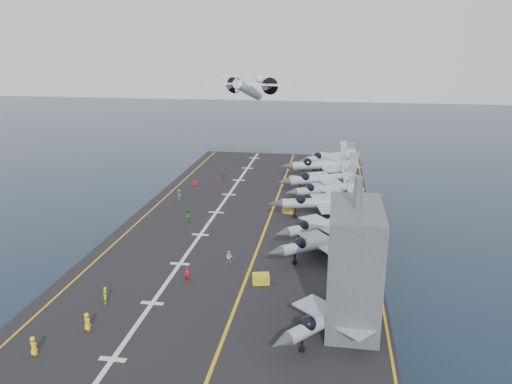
# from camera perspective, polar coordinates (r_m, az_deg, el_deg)

# --- Properties ---
(ground) EXTENTS (500.00, 500.00, 0.00)m
(ground) POSITION_cam_1_polar(r_m,az_deg,el_deg) (85.22, -0.42, -9.17)
(ground) COLOR #142135
(ground) RESTS_ON ground
(hull) EXTENTS (36.00, 90.00, 10.00)m
(hull) POSITION_cam_1_polar(r_m,az_deg,el_deg) (83.15, -0.43, -6.08)
(hull) COLOR #56595E
(hull) RESTS_ON ground
(flight_deck) EXTENTS (38.00, 92.00, 0.40)m
(flight_deck) POSITION_cam_1_polar(r_m,az_deg,el_deg) (81.25, -0.44, -2.70)
(flight_deck) COLOR black
(flight_deck) RESTS_ON hull
(foul_line) EXTENTS (0.35, 90.00, 0.02)m
(foul_line) POSITION_cam_1_polar(r_m,az_deg,el_deg) (80.78, 1.67, -2.66)
(foul_line) COLOR gold
(foul_line) RESTS_ON flight_deck
(landing_centerline) EXTENTS (0.50, 90.00, 0.02)m
(landing_centerline) POSITION_cam_1_polar(r_m,az_deg,el_deg) (82.31, -4.57, -2.33)
(landing_centerline) COLOR silver
(landing_centerline) RESTS_ON flight_deck
(deck_edge_port) EXTENTS (0.25, 90.00, 0.02)m
(deck_edge_port) POSITION_cam_1_polar(r_m,az_deg,el_deg) (85.45, -11.76, -1.91)
(deck_edge_port) COLOR gold
(deck_edge_port) RESTS_ON flight_deck
(deck_edge_stbd) EXTENTS (0.25, 90.00, 0.02)m
(deck_edge_stbd) POSITION_cam_1_polar(r_m,az_deg,el_deg) (80.45, 12.70, -3.17)
(deck_edge_stbd) COLOR gold
(deck_edge_stbd) RESTS_ON flight_deck
(island_superstructure) EXTENTS (5.00, 10.00, 15.00)m
(island_superstructure) POSITION_cam_1_polar(r_m,az_deg,el_deg) (49.62, 11.19, -6.67)
(island_superstructure) COLOR #56595E
(island_superstructure) RESTS_ON flight_deck
(fighter_jet_0) EXTENTS (14.77, 15.21, 4.43)m
(fighter_jet_0) POSITION_cam_1_polar(r_m,az_deg,el_deg) (48.82, 8.35, -13.91)
(fighter_jet_0) COLOR #A2A9B3
(fighter_jet_0) RESTS_ON flight_deck
(fighter_jet_2) EXTENTS (16.11, 14.98, 4.66)m
(fighter_jet_2) POSITION_cam_1_polar(r_m,az_deg,el_deg) (64.70, 7.35, -5.73)
(fighter_jet_2) COLOR gray
(fighter_jet_2) RESTS_ON flight_deck
(fighter_jet_3) EXTENTS (16.03, 15.26, 4.64)m
(fighter_jet_3) POSITION_cam_1_polar(r_m,az_deg,el_deg) (70.81, 7.42, -3.70)
(fighter_jet_3) COLOR gray
(fighter_jet_3) RESTS_ON flight_deck
(fighter_jet_4) EXTENTS (16.89, 13.13, 5.22)m
(fighter_jet_4) POSITION_cam_1_polar(r_m,az_deg,el_deg) (79.68, 7.47, -1.12)
(fighter_jet_4) COLOR gray
(fighter_jet_4) RESTS_ON flight_deck
(fighter_jet_5) EXTENTS (15.92, 14.01, 4.63)m
(fighter_jet_5) POSITION_cam_1_polar(r_m,az_deg,el_deg) (87.98, 7.94, 0.40)
(fighter_jet_5) COLOR #9BA1AB
(fighter_jet_5) RESTS_ON flight_deck
(fighter_jet_6) EXTENTS (18.15, 15.70, 5.30)m
(fighter_jet_6) POSITION_cam_1_polar(r_m,az_deg,el_deg) (93.42, 7.53, 1.61)
(fighter_jet_6) COLOR gray
(fighter_jet_6) RESTS_ON flight_deck
(fighter_jet_7) EXTENTS (18.14, 14.31, 5.55)m
(fighter_jet_7) POSITION_cam_1_polar(r_m,az_deg,el_deg) (103.26, 7.83, 3.15)
(fighter_jet_7) COLOR #98A2A9
(fighter_jet_7) RESTS_ON flight_deck
(fighter_jet_8) EXTENTS (17.74, 17.40, 5.18)m
(fighter_jet_8) POSITION_cam_1_polar(r_m,az_deg,el_deg) (111.66, 8.34, 4.07)
(fighter_jet_8) COLOR #8D969C
(fighter_jet_8) RESTS_ON flight_deck
(tow_cart_a) EXTENTS (2.19, 1.69, 1.17)m
(tow_cart_a) POSITION_cam_1_polar(r_m,az_deg,el_deg) (58.77, 0.55, -9.89)
(tow_cart_a) COLOR gold
(tow_cart_a) RESTS_ON flight_deck
(tow_cart_b) EXTENTS (2.19, 1.69, 1.16)m
(tow_cart_b) POSITION_cam_1_polar(r_m,az_deg,el_deg) (81.96, 3.76, -1.98)
(tow_cart_b) COLOR gold
(tow_cart_b) RESTS_ON flight_deck
(tow_cart_c) EXTENTS (2.68, 2.22, 1.38)m
(tow_cart_c) POSITION_cam_1_polar(r_m,az_deg,el_deg) (98.80, 4.52, 1.37)
(tow_cart_c) COLOR gold
(tow_cart_c) RESTS_ON flight_deck
(crew_0) EXTENTS (1.33, 1.18, 1.85)m
(crew_0) POSITION_cam_1_polar(r_m,az_deg,el_deg) (52.67, -18.74, -13.85)
(crew_0) COLOR yellow
(crew_0) RESTS_ON flight_deck
(crew_1) EXTENTS (0.99, 1.28, 1.91)m
(crew_1) POSITION_cam_1_polar(r_m,az_deg,el_deg) (56.86, -16.87, -11.24)
(crew_1) COLOR yellow
(crew_1) RESTS_ON flight_deck
(crew_2) EXTENTS (1.28, 1.43, 1.99)m
(crew_2) POSITION_cam_1_polar(r_m,az_deg,el_deg) (78.31, -7.71, -2.70)
(crew_2) COLOR green
(crew_2) RESTS_ON flight_deck
(crew_3) EXTENTS (1.35, 1.35, 1.91)m
(crew_3) POSITION_cam_1_polar(r_m,az_deg,el_deg) (89.18, -8.75, -0.32)
(crew_3) COLOR #278436
(crew_3) RESTS_ON flight_deck
(crew_4) EXTENTS (1.41, 1.15, 2.02)m
(crew_4) POSITION_cam_1_polar(r_m,az_deg,el_deg) (100.41, -3.80, 1.83)
(crew_4) COLOR #B8262D
(crew_4) RESTS_ON flight_deck
(crew_5) EXTENTS (1.15, 0.80, 1.85)m
(crew_5) POSITION_cam_1_polar(r_m,az_deg,el_deg) (97.32, -6.94, 1.20)
(crew_5) COLOR #B21919
(crew_5) RESTS_ON flight_deck
(crew_6) EXTENTS (1.24, 0.90, 1.94)m
(crew_6) POSITION_cam_1_polar(r_m,az_deg,el_deg) (59.33, -7.85, -9.37)
(crew_6) COLOR #B21919
(crew_6) RESTS_ON flight_deck
(crew_7) EXTENTS (1.06, 0.73, 1.72)m
(crew_7) POSITION_cam_1_polar(r_m,az_deg,el_deg) (63.63, -3.08, -7.45)
(crew_7) COLOR silver
(crew_7) RESTS_ON flight_deck
(transport_plane) EXTENTS (27.58, 21.43, 5.84)m
(transport_plane) POSITION_cam_1_polar(r_m,az_deg,el_deg) (132.73, -0.89, 11.59)
(transport_plane) COLOR #B9BBBE
(crew_8) EXTENTS (1.33, 1.18, 1.85)m
(crew_8) POSITION_cam_1_polar(r_m,az_deg,el_deg) (50.74, -24.09, -15.76)
(crew_8) COLOR yellow
(crew_8) RESTS_ON flight_deck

